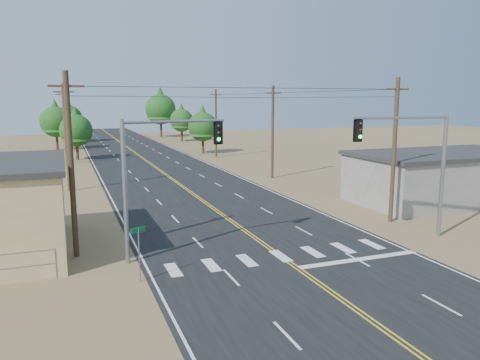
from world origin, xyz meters
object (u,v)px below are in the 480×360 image
signal_mast_left (155,165)px  street_sign (139,245)px  building_right (443,178)px  signal_mast_right (418,155)px

signal_mast_left → street_sign: bearing=-123.3°
signal_mast_left → street_sign: signal_mast_left is taller
building_right → signal_mast_left: signal_mast_left is taller
signal_mast_left → street_sign: 4.74m
signal_mast_left → building_right: bearing=4.4°
building_right → signal_mast_right: signal_mast_right is taller
building_right → signal_mast_right: (-9.80, -7.84, 3.19)m
building_right → signal_mast_left: (-25.37, -5.82, 3.09)m
signal_mast_left → street_sign: (-1.43, -3.09, -3.30)m
signal_mast_right → street_sign: size_ratio=2.88×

